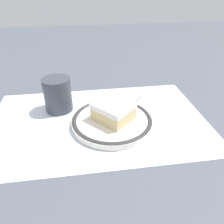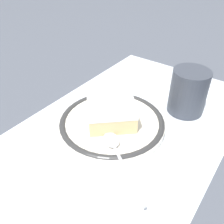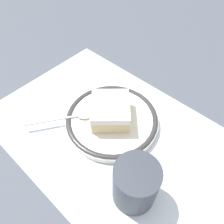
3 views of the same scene
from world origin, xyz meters
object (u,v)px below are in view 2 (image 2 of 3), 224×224
object	(u,v)px
plate	(112,123)
spoon	(115,147)
cup	(188,94)
cake_slice	(111,112)

from	to	relation	value
plate	spoon	size ratio (longest dim) A/B	1.51
plate	spoon	distance (m)	0.07
plate	cup	bearing A→B (deg)	145.68
cup	spoon	bearing A→B (deg)	-12.72
spoon	cake_slice	bearing A→B (deg)	-139.01
spoon	cup	distance (m)	0.19
spoon	cup	world-z (taller)	cup
cake_slice	spoon	xyz separation A→B (m)	(0.05, 0.05, -0.02)
plate	cake_slice	distance (m)	0.03
spoon	cup	bearing A→B (deg)	167.28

